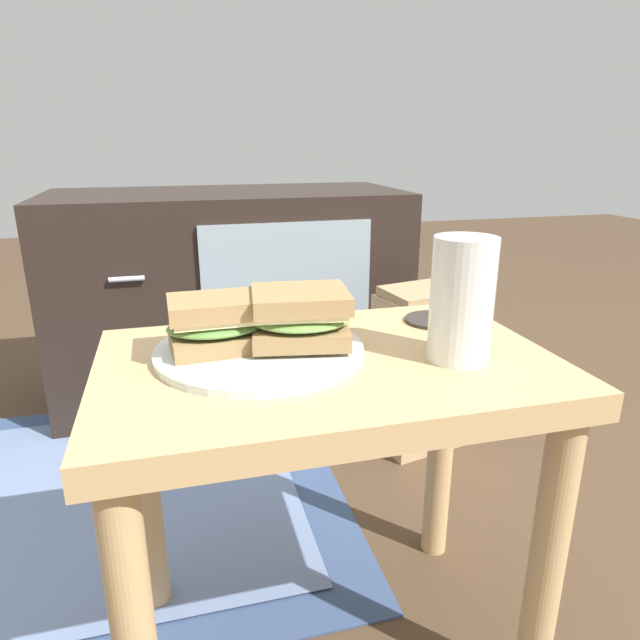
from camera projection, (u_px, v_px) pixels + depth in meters
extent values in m
cube|color=tan|center=(327.00, 371.00, 0.70)|extent=(0.56, 0.36, 0.04)
cylinder|color=tan|center=(546.00, 564.00, 0.70)|extent=(0.04, 0.04, 0.43)
cylinder|color=tan|center=(145.00, 490.00, 0.84)|extent=(0.04, 0.04, 0.43)
cylinder|color=tan|center=(441.00, 446.00, 0.96)|extent=(0.04, 0.04, 0.43)
cube|color=black|center=(232.00, 294.00, 1.61)|extent=(0.96, 0.44, 0.58)
cube|color=#8C9EA8|center=(288.00, 309.00, 1.43)|extent=(0.43, 0.01, 0.44)
cylinder|color=silver|center=(127.00, 279.00, 1.30)|extent=(0.08, 0.01, 0.01)
cylinder|color=silver|center=(136.00, 366.00, 1.37)|extent=(0.08, 0.01, 0.01)
cube|color=#384C72|center=(86.00, 501.00, 1.15)|extent=(1.04, 0.88, 0.01)
cube|color=slate|center=(86.00, 499.00, 1.15)|extent=(0.86, 0.72, 0.00)
cylinder|color=silver|center=(260.00, 350.00, 0.70)|extent=(0.26, 0.26, 0.01)
cube|color=#9E7A4C|center=(217.00, 340.00, 0.69)|extent=(0.12, 0.09, 0.02)
ellipsoid|color=#608C42|center=(216.00, 326.00, 0.69)|extent=(0.13, 0.10, 0.02)
cube|color=beige|center=(216.00, 317.00, 0.68)|extent=(0.10, 0.08, 0.01)
cube|color=#9E7A4C|center=(215.00, 306.00, 0.68)|extent=(0.11, 0.08, 0.02)
cube|color=#9E7A4C|center=(301.00, 333.00, 0.70)|extent=(0.13, 0.12, 0.02)
ellipsoid|color=#729E4C|center=(300.00, 318.00, 0.70)|extent=(0.14, 0.13, 0.02)
cube|color=beige|center=(300.00, 310.00, 0.70)|extent=(0.12, 0.11, 0.01)
cube|color=#9E7A4C|center=(300.00, 299.00, 0.69)|extent=(0.13, 0.11, 0.02)
cylinder|color=silver|center=(462.00, 300.00, 0.67)|extent=(0.08, 0.08, 0.15)
cylinder|color=#B26014|center=(461.00, 311.00, 0.67)|extent=(0.07, 0.07, 0.12)
cylinder|color=white|center=(465.00, 259.00, 0.65)|extent=(0.07, 0.07, 0.01)
cylinder|color=#332D28|center=(434.00, 320.00, 0.83)|extent=(0.09, 0.09, 0.01)
cube|color=tan|center=(423.00, 371.00, 1.34)|extent=(0.24, 0.19, 0.37)
cube|color=tan|center=(428.00, 292.00, 1.28)|extent=(0.23, 0.17, 0.03)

